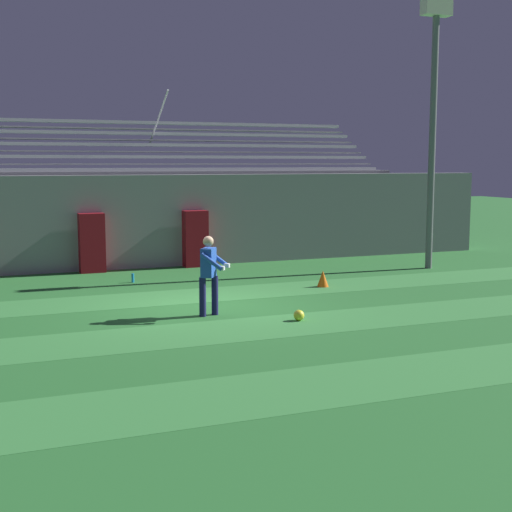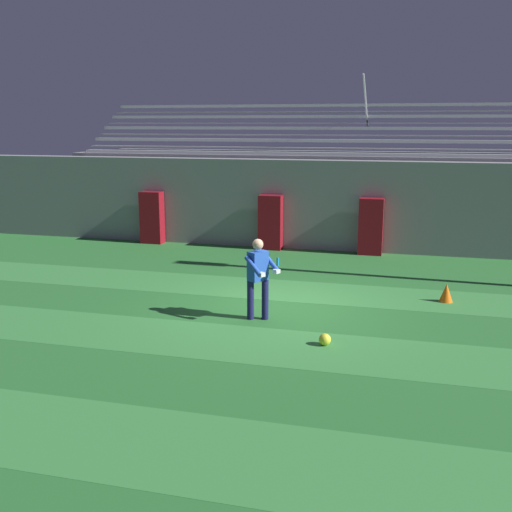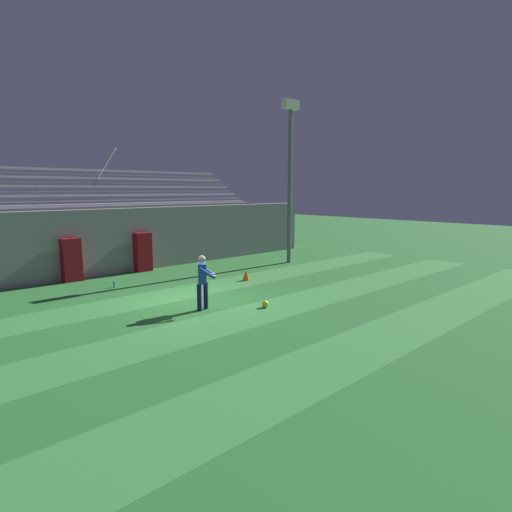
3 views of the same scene
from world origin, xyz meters
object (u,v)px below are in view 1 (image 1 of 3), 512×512
Objects in this scene: padding_pillar_gate_right at (195,239)px; water_bottle at (133,278)px; floodlight_pole at (434,101)px; goalkeeper at (209,270)px; traffic_cone at (323,279)px; padding_pillar_gate_left at (92,243)px; soccer_ball at (299,315)px.

padding_pillar_gate_right is 3.33m from water_bottle.
padding_pillar_gate_right is at bearing 155.77° from floodlight_pole.
goalkeeper is 3.98× the size of traffic_cone.
padding_pillar_gate_left reaches higher than goalkeeper.
padding_pillar_gate_left is 1.00× the size of padding_pillar_gate_right.
padding_pillar_gate_left is 1.03× the size of goalkeeper.
padding_pillar_gate_right is 7.82× the size of soccer_ball.
water_bottle is at bearing 150.88° from traffic_cone.
water_bottle is (-0.63, 4.69, -0.83)m from goalkeeper.
traffic_cone is at bearing 56.19° from soccer_ball.
floodlight_pole is 35.55× the size of soccer_ball.
traffic_cone is 1.75× the size of water_bottle.
water_bottle is at bearing -71.76° from padding_pillar_gate_left.
padding_pillar_gate_right is 4.10× the size of traffic_cone.
soccer_ball is (-0.25, -8.00, -0.75)m from padding_pillar_gate_right.
floodlight_pole is at bearing -4.68° from water_bottle.
floodlight_pole reaches higher than traffic_cone.
floodlight_pole is 32.59× the size of water_bottle.
traffic_cone is (-4.45, -1.73, -4.75)m from floodlight_pole.
padding_pillar_gate_right is 8.18m from floodlight_pole.
goalkeeper reaches higher than traffic_cone.
floodlight_pole is (9.57, -2.90, 4.10)m from padding_pillar_gate_left.
soccer_ball is (1.53, -1.13, -0.84)m from goalkeeper.
padding_pillar_gate_right is 7.10m from goalkeeper.
soccer_ball is 6.21m from water_bottle.
soccer_ball is 0.52× the size of traffic_cone.
padding_pillar_gate_right is at bearing 88.20° from soccer_ball.
floodlight_pole is at bearing 37.25° from soccer_ball.
padding_pillar_gate_right reaches higher than goalkeeper.
goalkeeper reaches higher than water_bottle.
goalkeeper is at bearing -149.39° from traffic_cone.
padding_pillar_gate_right reaches higher than traffic_cone.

